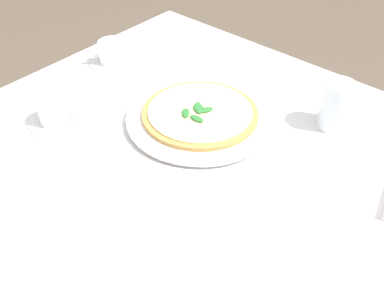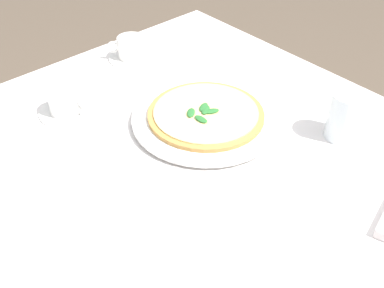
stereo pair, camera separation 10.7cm
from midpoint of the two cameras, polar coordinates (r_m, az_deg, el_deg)
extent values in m
cube|color=white|center=(1.04, -4.00, -5.17)|extent=(1.19, 1.19, 0.02)
cube|color=white|center=(1.52, -19.89, 1.18)|extent=(1.19, 0.01, 0.28)
cube|color=white|center=(1.51, 12.13, 2.52)|extent=(0.01, 1.19, 0.28)
cylinder|color=brown|center=(1.82, -3.78, 2.01)|extent=(0.06, 0.06, 0.71)
cylinder|color=white|center=(1.19, -1.66, 2.56)|extent=(0.21, 0.21, 0.01)
cylinder|color=white|center=(1.19, -1.67, 2.92)|extent=(0.34, 0.34, 0.01)
cylinder|color=#C68E47|center=(1.18, -1.68, 3.31)|extent=(0.27, 0.27, 0.01)
cylinder|color=#F4DB8E|center=(1.18, -1.68, 3.59)|extent=(0.24, 0.24, 0.00)
ellipsoid|color=#2D7533|center=(1.19, -1.98, 4.12)|extent=(0.04, 0.03, 0.01)
ellipsoid|color=#2D7533|center=(1.18, -1.72, 3.83)|extent=(0.04, 0.03, 0.01)
ellipsoid|color=#2D7533|center=(1.15, -2.11, 2.76)|extent=(0.02, 0.04, 0.01)
ellipsoid|color=#2D7533|center=(1.17, -3.32, 3.40)|extent=(0.04, 0.04, 0.01)
ellipsoid|color=#2D7533|center=(1.17, -1.05, 3.74)|extent=(0.04, 0.03, 0.01)
cylinder|color=white|center=(1.25, -17.24, 2.35)|extent=(0.13, 0.13, 0.01)
cylinder|color=white|center=(1.23, -17.52, 3.56)|extent=(0.08, 0.08, 0.06)
torus|color=white|center=(1.20, -15.56, 3.29)|extent=(0.02, 0.03, 0.03)
cylinder|color=black|center=(1.22, -17.75, 4.54)|extent=(0.07, 0.07, 0.00)
cylinder|color=white|center=(1.45, -10.87, 8.94)|extent=(0.13, 0.13, 0.01)
cylinder|color=white|center=(1.44, -11.02, 10.03)|extent=(0.08, 0.08, 0.06)
torus|color=white|center=(1.44, -13.04, 9.86)|extent=(0.03, 0.03, 0.03)
cylinder|color=black|center=(1.43, -11.14, 10.91)|extent=(0.07, 0.07, 0.00)
cylinder|color=white|center=(1.18, 13.33, 4.14)|extent=(0.08, 0.08, 0.11)
cylinder|color=silver|center=(1.19, 13.21, 3.47)|extent=(0.07, 0.07, 0.08)
camera|label=1|loc=(0.05, -92.79, -2.22)|focal=47.83mm
camera|label=2|loc=(0.05, 87.21, 2.22)|focal=47.83mm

